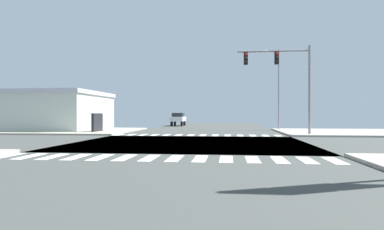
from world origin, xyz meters
name	(u,v)px	position (x,y,z in m)	size (l,w,h in m)	color
ground	(190,143)	(0.00, 0.00, -0.03)	(90.00, 90.00, 0.05)	#40433F
sidewalk_corner_ne	(346,132)	(13.00, 12.00, 0.07)	(12.00, 12.00, 0.14)	#A09B91
sidewalk_corner_nw	(74,131)	(-13.00, 12.00, 0.07)	(12.00, 12.00, 0.14)	#A5A18B
crosswalk_near	(162,158)	(-0.25, -7.30, 0.00)	(13.50, 2.00, 0.01)	white
crosswalk_far	(197,135)	(-0.25, 7.30, 0.00)	(13.50, 2.00, 0.01)	white
traffic_signal_mast	(282,70)	(6.59, 7.51, 5.26)	(5.79, 0.55, 7.18)	gray
street_lamp	(277,82)	(7.47, 17.26, 5.16)	(1.78, 0.32, 8.72)	gray
bank_building	(38,111)	(-17.79, 13.75, 2.04)	(15.01, 10.23, 4.06)	silver
sedan_crossing_2	(178,118)	(-5.00, 28.81, 1.12)	(1.80, 4.30, 1.88)	black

